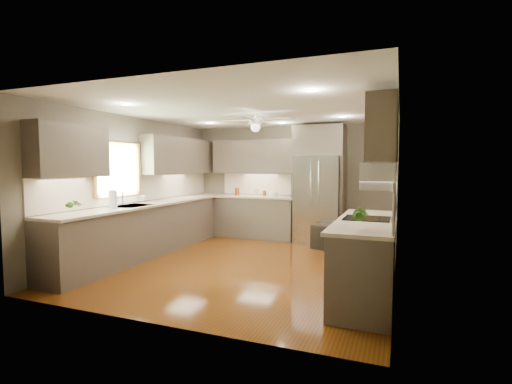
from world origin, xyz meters
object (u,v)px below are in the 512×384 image
Objects in this scene: potted_plant_left at (72,204)px; bowl at (273,195)px; paper_towel at (113,199)px; stool at (324,237)px; canister_c at (256,192)px; soap_bottle at (144,198)px; microwave at (378,176)px; canister_d at (264,193)px; refrigerator at (319,186)px; potted_plant_right at (360,215)px; canister_a at (237,192)px.

potted_plant_left reaches higher than bowl.
stool is at bearing 40.90° from paper_towel.
canister_c is 2.60m from soap_bottle.
stool is 1.64× the size of paper_towel.
bowl is at bearing 67.62° from potted_plant_left.
microwave reaches higher than stool.
canister_c is 0.58× the size of paper_towel.
microwave is at bearing -47.34° from canister_d.
microwave is at bearing 16.48° from potted_plant_left.
refrigerator reaches higher than paper_towel.
stool is (-0.96, 3.08, -0.85)m from potted_plant_right.
paper_towel is at bearing -174.54° from microwave.
potted_plant_right is at bearing -50.12° from canister_a.
soap_bottle is 4.15m from microwave.
canister_c is 4.12m from potted_plant_left.
refrigerator is 4.80× the size of stool.
canister_a is at bearing 179.33° from bowl.
canister_c reaches higher than canister_d.
canister_d reaches higher than stool.
bowl is at bearing -11.94° from canister_d.
soap_bottle reaches higher than canister_d.
refrigerator is (1.02, -0.03, 0.22)m from bowl.
microwave is (0.12, 0.95, 0.39)m from potted_plant_right.
refrigerator is 4.07m from paper_towel.
potted_plant_right is at bearing -56.85° from canister_d.
stool is (2.88, 3.29, -0.84)m from potted_plant_left.
refrigerator is (1.90, -0.04, 0.17)m from canister_a.
canister_a is 0.07× the size of refrigerator.
canister_d is at bearing 55.98° from soap_bottle.
potted_plant_left is at bearing -106.90° from canister_c.
canister_c reaches higher than canister_a.
bowl is 3.52m from paper_towel.
refrigerator is at bearing -3.71° from canister_d.
refrigerator is at bearing 49.42° from paper_towel.
microwave is (4.09, -0.53, 0.45)m from soap_bottle.
potted_plant_left is 0.79m from paper_towel.
microwave is 4.01m from paper_towel.
bowl is 1.05m from refrigerator.
soap_bottle is 0.07× the size of refrigerator.
soap_bottle is at bearing 172.62° from microwave.
canister_d is 3.82m from microwave.
paper_towel is at bearing -130.58° from refrigerator.
stool is (0.24, -0.59, -0.95)m from refrigerator.
paper_towel reaches higher than stool.
refrigerator is at bearing 108.17° from potted_plant_right.
potted_plant_left is at bearing -163.52° from microwave.
potted_plant_left is at bearing -109.35° from canister_d.
refrigerator is 1.14m from stool.
paper_towel is at bearing -82.30° from soap_bottle.
paper_towel is (-0.75, -3.13, 0.06)m from canister_a.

